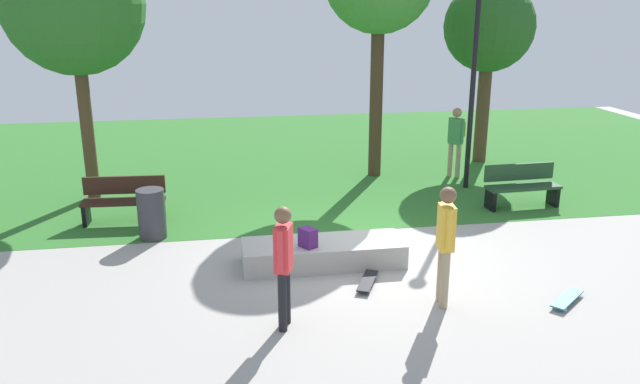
{
  "coord_description": "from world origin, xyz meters",
  "views": [
    {
      "loc": [
        -2.31,
        -9.82,
        4.22
      ],
      "look_at": [
        -0.7,
        0.04,
        1.17
      ],
      "focal_mm": 34.94,
      "sensor_mm": 36.0,
      "label": 1
    }
  ],
  "objects_px": {
    "trash_bin": "(152,214)",
    "skateboard_by_ledge": "(368,281)",
    "concrete_ledge": "(323,253)",
    "park_bench_by_oak": "(124,199)",
    "pedestrian_with_backpack": "(456,136)",
    "tree_slender_maple": "(73,5)",
    "skater_performing_trick": "(446,237)",
    "tree_young_birch": "(489,29)",
    "backpack_on_ledge": "(308,238)",
    "skateboard_spare": "(567,299)",
    "lamp_post": "(474,65)",
    "park_bench_center_lawn": "(522,185)",
    "skater_watching": "(284,258)"
  },
  "relations": [
    {
      "from": "park_bench_center_lawn",
      "to": "tree_slender_maple",
      "type": "bearing_deg",
      "value": 166.82
    },
    {
      "from": "lamp_post",
      "to": "pedestrian_with_backpack",
      "type": "distance_m",
      "value": 2.06
    },
    {
      "from": "backpack_on_ledge",
      "to": "skateboard_by_ledge",
      "type": "distance_m",
      "value": 1.21
    },
    {
      "from": "skater_watching",
      "to": "backpack_on_ledge",
      "type": "bearing_deg",
      "value": 72.2
    },
    {
      "from": "park_bench_by_oak",
      "to": "pedestrian_with_backpack",
      "type": "xyz_separation_m",
      "value": [
        7.73,
        2.17,
        0.57
      ]
    },
    {
      "from": "trash_bin",
      "to": "pedestrian_with_backpack",
      "type": "relative_size",
      "value": 0.54
    },
    {
      "from": "backpack_on_ledge",
      "to": "skateboard_by_ledge",
      "type": "height_order",
      "value": "backpack_on_ledge"
    },
    {
      "from": "park_bench_center_lawn",
      "to": "tree_slender_maple",
      "type": "relative_size",
      "value": 0.29
    },
    {
      "from": "tree_young_birch",
      "to": "pedestrian_with_backpack",
      "type": "bearing_deg",
      "value": -131.8
    },
    {
      "from": "skater_performing_trick",
      "to": "tree_slender_maple",
      "type": "height_order",
      "value": "tree_slender_maple"
    },
    {
      "from": "park_bench_center_lawn",
      "to": "skateboard_by_ledge",
      "type": "bearing_deg",
      "value": -141.79
    },
    {
      "from": "skater_performing_trick",
      "to": "skateboard_by_ledge",
      "type": "xyz_separation_m",
      "value": [
        -0.92,
        0.8,
        -0.99
      ]
    },
    {
      "from": "skateboard_spare",
      "to": "trash_bin",
      "type": "bearing_deg",
      "value": 149.38
    },
    {
      "from": "skateboard_by_ledge",
      "to": "lamp_post",
      "type": "distance_m",
      "value": 6.6
    },
    {
      "from": "park_bench_center_lawn",
      "to": "trash_bin",
      "type": "xyz_separation_m",
      "value": [
        -7.64,
        -0.65,
        -0.01
      ]
    },
    {
      "from": "skater_performing_trick",
      "to": "backpack_on_ledge",
      "type": "bearing_deg",
      "value": 138.65
    },
    {
      "from": "skateboard_by_ledge",
      "to": "skateboard_spare",
      "type": "xyz_separation_m",
      "value": [
        2.75,
        -1.06,
        0.0
      ]
    },
    {
      "from": "tree_young_birch",
      "to": "lamp_post",
      "type": "xyz_separation_m",
      "value": [
        -1.36,
        -2.42,
        -0.7
      ]
    },
    {
      "from": "concrete_ledge",
      "to": "skateboard_by_ledge",
      "type": "relative_size",
      "value": 3.32
    },
    {
      "from": "skater_performing_trick",
      "to": "pedestrian_with_backpack",
      "type": "distance_m",
      "value": 7.13
    },
    {
      "from": "lamp_post",
      "to": "tree_slender_maple",
      "type": "bearing_deg",
      "value": 175.92
    },
    {
      "from": "park_bench_center_lawn",
      "to": "trash_bin",
      "type": "relative_size",
      "value": 1.73
    },
    {
      "from": "tree_slender_maple",
      "to": "skater_performing_trick",
      "type": "bearing_deg",
      "value": -46.37
    },
    {
      "from": "tree_young_birch",
      "to": "tree_slender_maple",
      "type": "bearing_deg",
      "value": -169.7
    },
    {
      "from": "skateboard_by_ledge",
      "to": "tree_young_birch",
      "type": "xyz_separation_m",
      "value": [
        4.91,
        7.23,
        3.5
      ]
    },
    {
      "from": "concrete_ledge",
      "to": "tree_slender_maple",
      "type": "relative_size",
      "value": 0.48
    },
    {
      "from": "backpack_on_ledge",
      "to": "park_bench_center_lawn",
      "type": "relative_size",
      "value": 0.2
    },
    {
      "from": "trash_bin",
      "to": "pedestrian_with_backpack",
      "type": "distance_m",
      "value": 7.8
    },
    {
      "from": "skater_performing_trick",
      "to": "tree_young_birch",
      "type": "relative_size",
      "value": 0.37
    },
    {
      "from": "skater_performing_trick",
      "to": "tree_slender_maple",
      "type": "relative_size",
      "value": 0.32
    },
    {
      "from": "backpack_on_ledge",
      "to": "park_bench_by_oak",
      "type": "distance_m",
      "value": 4.36
    },
    {
      "from": "trash_bin",
      "to": "skateboard_by_ledge",
      "type": "bearing_deg",
      "value": -37.0
    },
    {
      "from": "tree_young_birch",
      "to": "lamp_post",
      "type": "height_order",
      "value": "tree_young_birch"
    },
    {
      "from": "backpack_on_ledge",
      "to": "skater_watching",
      "type": "bearing_deg",
      "value": 130.1
    },
    {
      "from": "skateboard_spare",
      "to": "backpack_on_ledge",
      "type": "bearing_deg",
      "value": 153.35
    },
    {
      "from": "skateboard_spare",
      "to": "lamp_post",
      "type": "distance_m",
      "value": 6.56
    },
    {
      "from": "skateboard_by_ledge",
      "to": "park_bench_by_oak",
      "type": "height_order",
      "value": "park_bench_by_oak"
    },
    {
      "from": "tree_slender_maple",
      "to": "tree_young_birch",
      "type": "relative_size",
      "value": 1.18
    },
    {
      "from": "concrete_ledge",
      "to": "pedestrian_with_backpack",
      "type": "relative_size",
      "value": 1.54
    },
    {
      "from": "park_bench_by_oak",
      "to": "tree_slender_maple",
      "type": "bearing_deg",
      "value": 116.87
    },
    {
      "from": "skateboard_spare",
      "to": "skateboard_by_ledge",
      "type": "bearing_deg",
      "value": 158.85
    },
    {
      "from": "skater_performing_trick",
      "to": "lamp_post",
      "type": "xyz_separation_m",
      "value": [
        2.64,
        5.62,
        1.81
      ]
    },
    {
      "from": "park_bench_center_lawn",
      "to": "lamp_post",
      "type": "distance_m",
      "value": 2.9
    },
    {
      "from": "skateboard_by_ledge",
      "to": "park_bench_center_lawn",
      "type": "relative_size",
      "value": 0.5
    },
    {
      "from": "skater_watching",
      "to": "tree_slender_maple",
      "type": "relative_size",
      "value": 0.3
    },
    {
      "from": "tree_young_birch",
      "to": "lamp_post",
      "type": "bearing_deg",
      "value": -119.41
    },
    {
      "from": "concrete_ledge",
      "to": "trash_bin",
      "type": "xyz_separation_m",
      "value": [
        -2.93,
        1.72,
        0.27
      ]
    },
    {
      "from": "skater_watching",
      "to": "tree_slender_maple",
      "type": "xyz_separation_m",
      "value": [
        -3.61,
        6.51,
        3.16
      ]
    },
    {
      "from": "pedestrian_with_backpack",
      "to": "tree_young_birch",
      "type": "bearing_deg",
      "value": 48.2
    },
    {
      "from": "tree_slender_maple",
      "to": "park_bench_center_lawn",
      "type": "bearing_deg",
      "value": -13.18
    }
  ]
}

